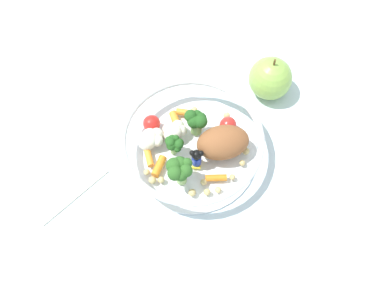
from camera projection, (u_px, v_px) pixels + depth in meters
name	position (u px, v px, depth m)	size (l,w,h in m)	color
ground_plane	(184.00, 146.00, 0.72)	(2.40, 2.40, 0.00)	silver
food_container	(192.00, 143.00, 0.69)	(0.23, 0.23, 0.07)	white
loose_apple	(270.00, 78.00, 0.74)	(0.07, 0.07, 0.09)	#8CB74C
folded_napkin	(51.00, 170.00, 0.70)	(0.13, 0.13, 0.01)	silver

